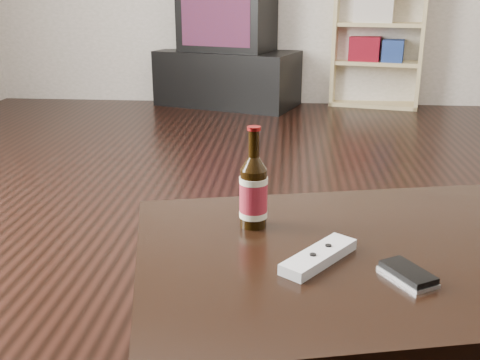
# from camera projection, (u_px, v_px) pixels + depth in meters

# --- Properties ---
(floor) EXTENTS (5.00, 6.00, 0.01)m
(floor) POSITION_uv_depth(u_px,v_px,m) (264.00, 257.00, 2.10)
(floor) COLOR black
(floor) RESTS_ON ground
(tv_stand) EXTENTS (1.26, 0.91, 0.46)m
(tv_stand) POSITION_uv_depth(u_px,v_px,m) (228.00, 78.00, 4.77)
(tv_stand) COLOR black
(tv_stand) RESTS_ON floor
(tv) EXTENTS (0.83, 0.66, 0.54)m
(tv) POSITION_uv_depth(u_px,v_px,m) (227.00, 17.00, 4.61)
(tv) COLOR black
(tv) RESTS_ON tv_stand
(bookshelf) EXTENTS (0.78, 0.49, 1.35)m
(bookshelf) POSITION_uv_depth(u_px,v_px,m) (379.00, 21.00, 4.62)
(bookshelf) COLOR tan
(bookshelf) RESTS_ON floor
(coffee_table) EXTENTS (1.29, 0.93, 0.44)m
(coffee_table) POSITION_uv_depth(u_px,v_px,m) (415.00, 270.00, 1.19)
(coffee_table) COLOR black
(coffee_table) RESTS_ON floor
(beer_bottle) EXTENTS (0.08, 0.08, 0.23)m
(beer_bottle) POSITION_uv_depth(u_px,v_px,m) (253.00, 192.00, 1.24)
(beer_bottle) COLOR black
(beer_bottle) RESTS_ON coffee_table
(phone) EXTENTS (0.10, 0.12, 0.02)m
(phone) POSITION_uv_depth(u_px,v_px,m) (408.00, 274.00, 1.03)
(phone) COLOR #B0B0B2
(phone) RESTS_ON coffee_table
(remote) EXTENTS (0.16, 0.19, 0.02)m
(remote) POSITION_uv_depth(u_px,v_px,m) (319.00, 256.00, 1.10)
(remote) COLOR #BBBBBD
(remote) RESTS_ON coffee_table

